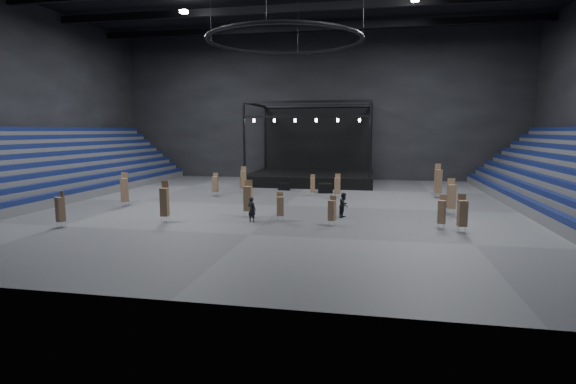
% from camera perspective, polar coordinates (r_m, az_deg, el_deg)
% --- Properties ---
extents(floor, '(50.00, 50.00, 0.00)m').
position_cam_1_polar(floor, '(36.60, -0.40, -1.73)').
color(floor, '#4D4D50').
rests_on(floor, ground).
extents(wall_back, '(50.00, 0.20, 18.00)m').
position_cam_1_polar(wall_back, '(56.90, 3.83, 10.77)').
color(wall_back, black).
rests_on(wall_back, ground).
extents(wall_front, '(50.00, 0.20, 18.00)m').
position_cam_1_polar(wall_front, '(16.30, -15.88, 17.85)').
color(wall_front, black).
rests_on(wall_front, ground).
extents(wall_left, '(0.20, 42.00, 18.00)m').
position_cam_1_polar(wall_left, '(47.87, -31.77, 10.18)').
color(wall_left, black).
rests_on(wall_left, ground).
extents(bleachers_left, '(7.20, 40.00, 6.40)m').
position_cam_1_polar(bleachers_left, '(46.62, -29.26, 1.48)').
color(bleachers_left, '#515154').
rests_on(bleachers_left, floor).
extents(stage, '(14.00, 10.00, 9.20)m').
position_cam_1_polar(stage, '(52.31, 3.10, 2.75)').
color(stage, black).
rests_on(stage, floor).
extents(truss_ring, '(12.30, 12.30, 5.15)m').
position_cam_1_polar(truss_ring, '(36.74, -0.42, 18.70)').
color(truss_ring, black).
rests_on(truss_ring, ceiling).
extents(flight_case_left, '(1.16, 0.64, 0.74)m').
position_cam_1_polar(flight_case_left, '(45.93, -0.50, 0.70)').
color(flight_case_left, black).
rests_on(flight_case_left, floor).
extents(flight_case_mid, '(1.47, 1.02, 0.89)m').
position_cam_1_polar(flight_case_mid, '(43.95, 4.76, 0.45)').
color(flight_case_mid, black).
rests_on(flight_case_mid, floor).
extents(flight_case_right, '(1.39, 0.81, 0.88)m').
position_cam_1_polar(flight_case_right, '(44.84, 4.73, 0.59)').
color(flight_case_right, black).
rests_on(flight_case_right, floor).
extents(chair_stack_0, '(0.66, 0.66, 3.09)m').
position_cam_1_polar(chair_stack_0, '(42.86, 18.53, 1.39)').
color(chair_stack_0, silver).
rests_on(chair_stack_0, floor).
extents(chair_stack_1, '(0.56, 0.56, 1.96)m').
position_cam_1_polar(chair_stack_1, '(30.23, -1.01, -1.75)').
color(chair_stack_1, silver).
rests_on(chair_stack_1, floor).
extents(chair_stack_2, '(0.51, 0.51, 2.21)m').
position_cam_1_polar(chair_stack_2, '(40.64, 6.29, 0.85)').
color(chair_stack_2, silver).
rests_on(chair_stack_2, floor).
extents(chair_stack_3, '(0.52, 0.52, 2.76)m').
position_cam_1_polar(chair_stack_3, '(30.99, -15.41, -1.14)').
color(chair_stack_3, silver).
rests_on(chair_stack_3, floor).
extents(chair_stack_4, '(0.49, 0.49, 2.01)m').
position_cam_1_polar(chair_stack_4, '(41.89, 3.15, 0.94)').
color(chair_stack_4, silver).
rests_on(chair_stack_4, floor).
extents(chair_stack_5, '(0.53, 0.53, 1.95)m').
position_cam_1_polar(chair_stack_5, '(28.87, 5.62, -2.28)').
color(chair_stack_5, silver).
rests_on(chair_stack_5, floor).
extents(chair_stack_6, '(0.62, 0.62, 2.60)m').
position_cam_1_polar(chair_stack_6, '(43.85, -5.67, 1.62)').
color(chair_stack_6, silver).
rests_on(chair_stack_6, floor).
extents(chair_stack_7, '(0.57, 0.57, 2.63)m').
position_cam_1_polar(chair_stack_7, '(31.64, -5.10, -0.75)').
color(chair_stack_7, silver).
rests_on(chair_stack_7, floor).
extents(chair_stack_8, '(0.60, 0.60, 2.63)m').
position_cam_1_polar(chair_stack_8, '(34.56, 20.03, -0.46)').
color(chair_stack_8, silver).
rests_on(chair_stack_8, floor).
extents(chair_stack_9, '(0.58, 0.58, 2.30)m').
position_cam_1_polar(chair_stack_9, '(31.70, -26.94, -1.90)').
color(chair_stack_9, silver).
rests_on(chair_stack_9, floor).
extents(chair_stack_10, '(0.51, 0.51, 2.16)m').
position_cam_1_polar(chair_stack_10, '(42.33, -9.23, 1.04)').
color(chair_stack_10, silver).
rests_on(chair_stack_10, floor).
extents(chair_stack_11, '(0.54, 0.54, 2.13)m').
position_cam_1_polar(chair_stack_11, '(29.38, 18.96, -2.35)').
color(chair_stack_11, silver).
rests_on(chair_stack_11, floor).
extents(chair_stack_12, '(0.61, 0.61, 2.75)m').
position_cam_1_polar(chair_stack_12, '(38.14, -20.05, 0.32)').
color(chair_stack_12, silver).
rests_on(chair_stack_12, floor).
extents(chair_stack_13, '(0.56, 0.56, 2.34)m').
position_cam_1_polar(chair_stack_13, '(28.65, 21.27, -2.46)').
color(chair_stack_13, silver).
rests_on(chair_stack_13, floor).
extents(man_center, '(0.72, 0.61, 1.69)m').
position_cam_1_polar(man_center, '(30.02, -4.62, -2.23)').
color(man_center, black).
rests_on(man_center, floor).
extents(crew_member, '(0.90, 1.02, 1.75)m').
position_cam_1_polar(crew_member, '(31.77, 7.11, -1.66)').
color(crew_member, black).
rests_on(crew_member, floor).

